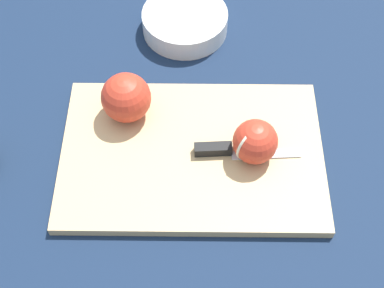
# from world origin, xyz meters

# --- Properties ---
(ground_plane) EXTENTS (4.00, 4.00, 0.00)m
(ground_plane) POSITION_xyz_m (0.00, 0.00, 0.00)
(ground_plane) COLOR #14233D
(cutting_board) EXTENTS (0.42, 0.29, 0.02)m
(cutting_board) POSITION_xyz_m (0.00, 0.00, 0.01)
(cutting_board) COLOR tan
(cutting_board) RESTS_ON ground_plane
(apple_half_left) EXTENTS (0.08, 0.08, 0.08)m
(apple_half_left) POSITION_xyz_m (-0.11, 0.07, 0.06)
(apple_half_left) COLOR red
(apple_half_left) RESTS_ON cutting_board
(apple_half_right) EXTENTS (0.07, 0.07, 0.07)m
(apple_half_right) POSITION_xyz_m (0.09, -0.00, 0.05)
(apple_half_right) COLOR red
(apple_half_right) RESTS_ON cutting_board
(knife) EXTENTS (0.17, 0.03, 0.02)m
(knife) POSITION_xyz_m (0.05, -0.00, 0.02)
(knife) COLOR silver
(knife) RESTS_ON cutting_board
(bowl) EXTENTS (0.16, 0.16, 0.04)m
(bowl) POSITION_xyz_m (-0.03, 0.28, 0.02)
(bowl) COLOR silver
(bowl) RESTS_ON ground_plane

